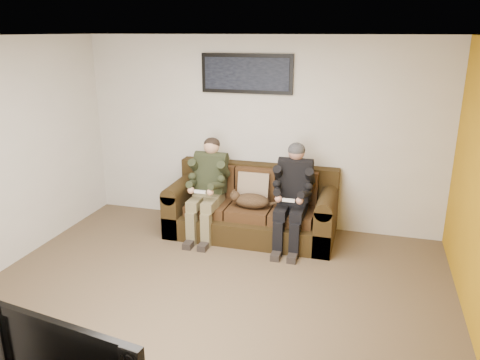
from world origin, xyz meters
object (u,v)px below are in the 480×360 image
(television, at_px, (78,359))
(person_right, at_px, (293,190))
(person_left, at_px, (208,182))
(cat, at_px, (250,200))
(sofa, at_px, (253,209))
(framed_poster, at_px, (247,74))

(television, bearing_deg, person_right, 88.15)
(person_left, relative_size, cat, 1.97)
(sofa, bearing_deg, person_right, -17.97)
(person_right, bearing_deg, framed_poster, 143.33)
(framed_poster, distance_m, television, 4.36)
(person_right, distance_m, cat, 0.58)
(cat, relative_size, framed_poster, 0.53)
(person_left, bearing_deg, framed_poster, 57.27)
(cat, bearing_deg, person_left, 178.35)
(person_left, bearing_deg, cat, -1.65)
(person_left, height_order, television, person_left)
(sofa, xyz_separation_m, person_left, (-0.57, -0.18, 0.39))
(cat, bearing_deg, person_right, 1.79)
(sofa, xyz_separation_m, person_right, (0.57, -0.18, 0.39))
(person_right, distance_m, television, 3.65)
(person_left, height_order, cat, person_left)
(framed_poster, bearing_deg, television, -88.46)
(sofa, bearing_deg, television, -91.33)
(person_right, xyz_separation_m, framed_poster, (-0.77, 0.57, 1.37))
(sofa, distance_m, framed_poster, 1.81)
(person_left, height_order, person_right, person_right)
(sofa, bearing_deg, person_left, -161.99)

